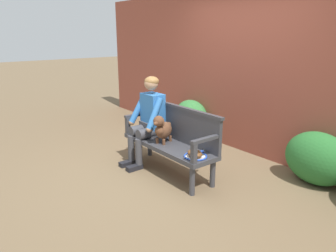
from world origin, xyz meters
name	(u,v)px	position (x,y,z in m)	size (l,w,h in m)	color
ground_plane	(168,172)	(0.00, 0.00, 0.00)	(40.00, 40.00, 0.00)	brown
brick_garden_fence	(249,71)	(0.00, 1.66, 1.30)	(8.00, 0.30, 2.59)	brown
hedge_bush_mid_left	(317,158)	(1.45, 1.30, 0.35)	(0.86, 0.56, 0.69)	#286B2D
hedge_bush_far_left	(191,118)	(-1.02, 1.33, 0.35)	(0.71, 0.57, 0.70)	#337538
garden_bench	(168,148)	(0.00, 0.00, 0.37)	(1.55, 0.47, 0.43)	#38383D
bench_backrest	(180,123)	(0.00, 0.20, 0.69)	(1.59, 0.06, 0.50)	#38383D
bench_armrest_left_end	(134,119)	(-0.74, -0.08, 0.63)	(0.06, 0.47, 0.28)	#38383D
bench_armrest_right_end	(201,145)	(0.74, -0.08, 0.63)	(0.06, 0.47, 0.28)	#38383D
person_seated	(148,117)	(-0.46, -0.01, 0.71)	(0.56, 0.63, 1.30)	black
dog_on_bench	(162,129)	(-0.06, -0.05, 0.64)	(0.29, 0.40, 0.41)	brown
tennis_racket	(197,155)	(0.59, -0.01, 0.44)	(0.37, 0.58, 0.03)	blue
baseball_glove	(195,154)	(0.60, -0.05, 0.48)	(0.22, 0.17, 0.09)	brown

